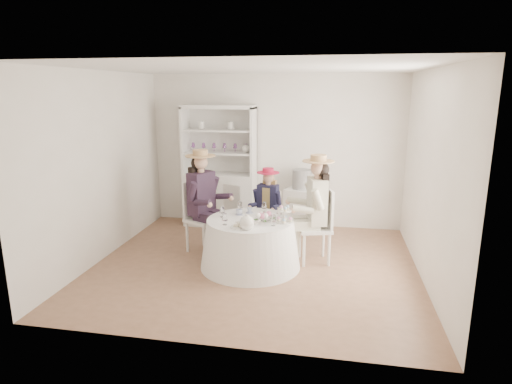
# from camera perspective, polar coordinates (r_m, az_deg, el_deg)

# --- Properties ---
(ground) EXTENTS (4.50, 4.50, 0.00)m
(ground) POSITION_cam_1_polar(r_m,az_deg,el_deg) (6.16, -0.17, -9.75)
(ground) COLOR brown
(ground) RESTS_ON ground
(ceiling) EXTENTS (4.50, 4.50, 0.00)m
(ceiling) POSITION_cam_1_polar(r_m,az_deg,el_deg) (5.67, -0.19, 16.20)
(ceiling) COLOR white
(ceiling) RESTS_ON wall_back
(wall_back) EXTENTS (4.50, 0.00, 4.50)m
(wall_back) POSITION_cam_1_polar(r_m,az_deg,el_deg) (7.71, 2.57, 5.43)
(wall_back) COLOR silver
(wall_back) RESTS_ON ground
(wall_front) EXTENTS (4.50, 0.00, 4.50)m
(wall_front) POSITION_cam_1_polar(r_m,az_deg,el_deg) (3.87, -5.65, -2.85)
(wall_front) COLOR silver
(wall_front) RESTS_ON ground
(wall_left) EXTENTS (0.00, 4.50, 4.50)m
(wall_left) POSITION_cam_1_polar(r_m,az_deg,el_deg) (6.56, -19.92, 3.18)
(wall_left) COLOR silver
(wall_left) RESTS_ON ground
(wall_right) EXTENTS (0.00, 4.50, 4.50)m
(wall_right) POSITION_cam_1_polar(r_m,az_deg,el_deg) (5.80, 22.26, 1.71)
(wall_right) COLOR silver
(wall_right) RESTS_ON ground
(tea_table) EXTENTS (1.40, 1.40, 0.69)m
(tea_table) POSITION_cam_1_polar(r_m,az_deg,el_deg) (6.02, -0.76, -6.83)
(tea_table) COLOR white
(tea_table) RESTS_ON ground
(hutch) EXTENTS (1.30, 0.54, 2.17)m
(hutch) POSITION_cam_1_polar(r_m,az_deg,el_deg) (7.78, -4.77, 1.14)
(hutch) COLOR silver
(hutch) RESTS_ON ground
(side_table) EXTENTS (0.62, 0.62, 0.75)m
(side_table) POSITION_cam_1_polar(r_m,az_deg,el_deg) (7.57, 6.05, -2.33)
(side_table) COLOR silver
(side_table) RESTS_ON ground
(hatbox) EXTENTS (0.44, 0.44, 0.34)m
(hatbox) POSITION_cam_1_polar(r_m,az_deg,el_deg) (7.44, 6.15, 1.71)
(hatbox) COLOR black
(hatbox) RESTS_ON side_table
(guest_left) EXTENTS (0.67, 0.60, 1.57)m
(guest_left) POSITION_cam_1_polar(r_m,az_deg,el_deg) (6.46, -7.10, -0.44)
(guest_left) COLOR silver
(guest_left) RESTS_ON ground
(guest_mid) EXTENTS (0.46, 0.49, 1.24)m
(guest_mid) POSITION_cam_1_polar(r_m,az_deg,el_deg) (6.76, 1.55, -1.32)
(guest_mid) COLOR silver
(guest_mid) RESTS_ON ground
(guest_right) EXTENTS (0.63, 0.59, 1.56)m
(guest_right) POSITION_cam_1_polar(r_m,az_deg,el_deg) (6.07, 7.88, -1.44)
(guest_right) COLOR silver
(guest_right) RESTS_ON ground
(spare_chair) EXTENTS (0.51, 0.51, 0.91)m
(spare_chair) POSITION_cam_1_polar(r_m,az_deg,el_deg) (7.19, -2.68, -2.18)
(spare_chair) COLOR silver
(spare_chair) RESTS_ON ground
(teacup_a) EXTENTS (0.12, 0.12, 0.07)m
(teacup_a) POSITION_cam_1_polar(r_m,az_deg,el_deg) (6.11, -2.26, -2.73)
(teacup_a) COLOR white
(teacup_a) RESTS_ON tea_table
(teacup_b) EXTENTS (0.09, 0.09, 0.07)m
(teacup_b) POSITION_cam_1_polar(r_m,az_deg,el_deg) (6.20, -0.86, -2.49)
(teacup_b) COLOR white
(teacup_b) RESTS_ON tea_table
(teacup_c) EXTENTS (0.12, 0.12, 0.07)m
(teacup_c) POSITION_cam_1_polar(r_m,az_deg,el_deg) (5.97, 1.70, -3.13)
(teacup_c) COLOR white
(teacup_c) RESTS_ON tea_table
(flower_bowl) EXTENTS (0.29, 0.29, 0.06)m
(flower_bowl) POSITION_cam_1_polar(r_m,az_deg,el_deg) (5.86, 1.15, -3.52)
(flower_bowl) COLOR white
(flower_bowl) RESTS_ON tea_table
(flower_arrangement) EXTENTS (0.20, 0.20, 0.07)m
(flower_arrangement) POSITION_cam_1_polar(r_m,az_deg,el_deg) (5.76, 1.01, -3.13)
(flower_arrangement) COLOR #CE678C
(flower_arrangement) RESTS_ON tea_table
(table_teapot) EXTENTS (0.27, 0.19, 0.20)m
(table_teapot) POSITION_cam_1_polar(r_m,az_deg,el_deg) (5.47, -1.18, -4.14)
(table_teapot) COLOR white
(table_teapot) RESTS_ON tea_table
(sandwich_plate) EXTENTS (0.26, 0.26, 0.06)m
(sandwich_plate) POSITION_cam_1_polar(r_m,az_deg,el_deg) (5.58, -2.11, -4.57)
(sandwich_plate) COLOR white
(sandwich_plate) RESTS_ON tea_table
(cupcake_stand) EXTENTS (0.24, 0.24, 0.22)m
(cupcake_stand) POSITION_cam_1_polar(r_m,az_deg,el_deg) (5.77, 3.84, -3.27)
(cupcake_stand) COLOR white
(cupcake_stand) RESTS_ON tea_table
(stemware_set) EXTENTS (0.87, 0.88, 0.15)m
(stemware_set) POSITION_cam_1_polar(r_m,az_deg,el_deg) (5.88, -0.77, -2.97)
(stemware_set) COLOR white
(stemware_set) RESTS_ON tea_table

